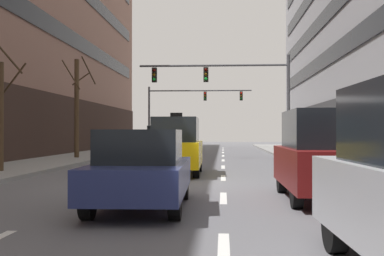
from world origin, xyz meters
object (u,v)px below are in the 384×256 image
(taxi_driving_0, at_px, (160,139))
(street_tree_2, at_px, (0,111))
(traffic_signal_0, at_px, (234,85))
(street_tree_0, at_px, (77,106))
(taxi_driving_2, at_px, (176,146))
(car_driving_1, at_px, (141,170))
(car_parked_1, at_px, (322,155))
(traffic_signal_1, at_px, (187,103))
(pedestrian_0, at_px, (288,141))

(taxi_driving_0, relative_size, street_tree_2, 0.85)
(traffic_signal_0, relative_size, street_tree_0, 1.58)
(street_tree_2, bearing_deg, taxi_driving_2, 3.92)
(car_driving_1, relative_size, traffic_signal_0, 0.50)
(car_parked_1, xyz_separation_m, street_tree_2, (-10.33, 5.92, 1.31))
(taxi_driving_2, relative_size, car_parked_1, 1.02)
(taxi_driving_0, height_order, car_driving_1, taxi_driving_0)
(traffic_signal_1, height_order, pedestrian_0, traffic_signal_1)
(taxi_driving_2, xyz_separation_m, street_tree_2, (-6.38, -0.44, 1.29))
(street_tree_2, bearing_deg, traffic_signal_0, 50.82)
(car_parked_1, height_order, pedestrian_0, car_parked_1)
(street_tree_2, distance_m, pedestrian_0, 17.24)
(car_driving_1, bearing_deg, street_tree_0, 111.03)
(traffic_signal_0, relative_size, pedestrian_0, 5.69)
(taxi_driving_0, distance_m, street_tree_2, 20.33)
(taxi_driving_0, bearing_deg, car_driving_1, -83.36)
(taxi_driving_2, height_order, car_parked_1, taxi_driving_2)
(taxi_driving_0, height_order, taxi_driving_2, taxi_driving_2)
(car_parked_1, bearing_deg, traffic_signal_0, 95.65)
(traffic_signal_1, bearing_deg, taxi_driving_0, -99.53)
(car_parked_1, distance_m, pedestrian_0, 18.33)
(street_tree_0, xyz_separation_m, pedestrian_0, (11.95, 3.11, -1.97))
(traffic_signal_1, xyz_separation_m, street_tree_0, (-4.65, -19.38, -1.33))
(car_parked_1, bearing_deg, taxi_driving_0, 105.30)
(car_parked_1, xyz_separation_m, pedestrian_0, (1.64, 18.26, -0.01))
(car_driving_1, distance_m, street_tree_0, 17.98)
(pedestrian_0, bearing_deg, taxi_driving_2, -115.17)
(taxi_driving_0, xyz_separation_m, car_driving_1, (3.20, -27.46, -0.22))
(car_driving_1, relative_size, street_tree_2, 0.86)
(car_parked_1, height_order, street_tree_2, street_tree_2)
(street_tree_0, height_order, pedestrian_0, street_tree_0)
(traffic_signal_0, distance_m, traffic_signal_1, 18.39)
(car_parked_1, relative_size, traffic_signal_1, 0.43)
(car_driving_1, distance_m, traffic_signal_0, 18.56)
(taxi_driving_2, distance_m, traffic_signal_1, 28.41)
(taxi_driving_0, height_order, pedestrian_0, taxi_driving_0)
(pedestrian_0, bearing_deg, car_parked_1, -95.14)
(car_parked_1, xyz_separation_m, traffic_signal_0, (-1.64, 16.59, 3.21))
(car_parked_1, bearing_deg, street_tree_0, 124.22)
(street_tree_2, height_order, pedestrian_0, street_tree_2)
(car_driving_1, bearing_deg, traffic_signal_0, 82.87)
(taxi_driving_0, relative_size, street_tree_0, 0.78)
(traffic_signal_1, bearing_deg, pedestrian_0, -65.84)
(car_driving_1, distance_m, taxi_driving_2, 7.87)
(street_tree_2, bearing_deg, pedestrian_0, 45.85)
(car_driving_1, height_order, car_parked_1, car_parked_1)
(car_driving_1, xyz_separation_m, traffic_signal_1, (-1.76, 36.04, 3.52))
(taxi_driving_2, distance_m, street_tree_2, 6.53)
(taxi_driving_0, relative_size, car_driving_1, 0.99)
(taxi_driving_2, xyz_separation_m, pedestrian_0, (5.59, 11.90, -0.03))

